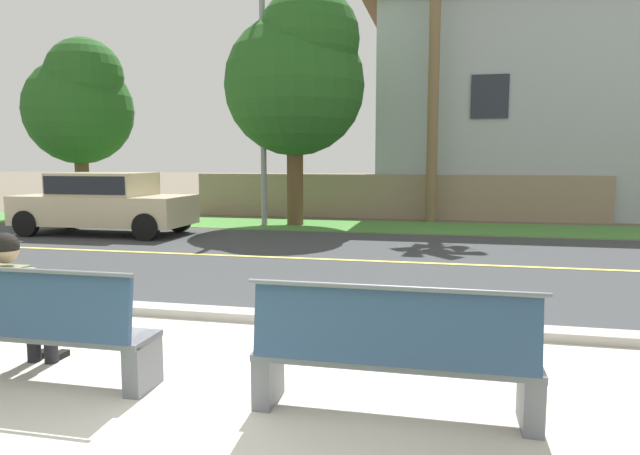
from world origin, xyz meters
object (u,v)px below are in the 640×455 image
at_px(seated_person_olive, 17,298).
at_px(shade_tree_far_left, 80,103).
at_px(bench_left, 33,330).
at_px(bench_right, 393,356).
at_px(shade_tree_left, 298,74).
at_px(streetlamp, 265,72).
at_px(car_beige_near, 104,200).

bearing_deg(seated_person_olive, shade_tree_far_left, 122.78).
distance_m(bench_left, bench_right, 2.95).
bearing_deg(shade_tree_left, streetlamp, -175.34).
xyz_separation_m(bench_left, shade_tree_left, (-0.80, 11.73, 3.76)).
distance_m(shade_tree_far_left, shade_tree_left, 7.61).
distance_m(bench_left, shade_tree_left, 12.34).
height_order(seated_person_olive, shade_tree_far_left, shade_tree_far_left).
distance_m(streetlamp, shade_tree_far_left, 6.69).
distance_m(bench_right, streetlamp, 13.13).
distance_m(streetlamp, shade_tree_left, 0.95).
xyz_separation_m(bench_right, car_beige_near, (-7.98, 8.73, 0.39)).
height_order(seated_person_olive, shade_tree_left, shade_tree_left).
bearing_deg(shade_tree_left, seated_person_olive, -87.44).
relative_size(car_beige_near, shade_tree_left, 0.66).
xyz_separation_m(shade_tree_far_left, shade_tree_left, (7.53, -0.94, 0.52)).
height_order(car_beige_near, shade_tree_left, shade_tree_left).
relative_size(bench_right, car_beige_near, 0.47).
height_order(bench_left, bench_right, same).
distance_m(bench_right, seated_person_olive, 3.24).
bearing_deg(bench_left, seated_person_olive, 148.68).
distance_m(bench_left, car_beige_near, 10.09).
distance_m(bench_right, car_beige_near, 11.84).
bearing_deg(bench_right, shade_tree_far_left, 131.67).
height_order(bench_left, shade_tree_far_left, shade_tree_far_left).
xyz_separation_m(bench_left, seated_person_olive, (-0.28, 0.17, 0.21)).
xyz_separation_m(bench_right, seated_person_olive, (-3.23, 0.17, 0.21)).
height_order(bench_right, shade_tree_left, shade_tree_left).
bearing_deg(seated_person_olive, bench_right, -3.07).
xyz_separation_m(bench_left, shade_tree_far_left, (-8.33, 12.67, 3.23)).
bearing_deg(car_beige_near, bench_left, -60.01).
relative_size(streetlamp, shade_tree_far_left, 1.33).
bearing_deg(shade_tree_left, car_beige_near, -144.76).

